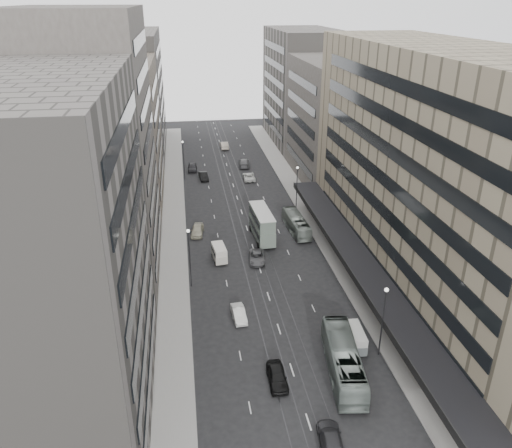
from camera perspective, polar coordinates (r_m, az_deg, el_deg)
ground at (r=58.09m, az=2.83°, el=-12.48°), size 220.00×220.00×0.00m
sidewalk_right at (r=92.51m, az=5.64°, el=2.24°), size 4.00×125.00×0.15m
sidewalk_left at (r=89.96m, az=-9.38°, el=1.35°), size 4.00×125.00×0.15m
department_store at (r=64.97m, az=20.65°, el=4.99°), size 19.20×60.00×30.00m
building_right_mid at (r=104.83m, az=9.14°, el=11.55°), size 15.00×28.00×24.00m
building_right_far at (r=132.84m, az=5.30°, el=15.32°), size 15.00×32.00×28.00m
building_left_a at (r=43.99m, az=-23.18°, el=-4.56°), size 15.00×28.00×30.00m
building_left_b at (r=67.90m, az=-18.45°, el=7.93°), size 15.00×26.00×34.00m
building_left_c at (r=94.87m, az=-15.72°, el=9.91°), size 15.00×28.00×25.00m
building_left_d at (r=126.72m, az=-14.25°, el=14.26°), size 15.00×38.00×28.00m
lamp_right_near at (r=53.77m, az=14.37°, el=-9.92°), size 0.44×0.44×8.32m
lamp_right_far at (r=87.89m, az=4.70°, el=4.64°), size 0.44×0.44×8.32m
lamp_left_near at (r=64.64m, az=-7.64°, el=-3.10°), size 0.44×0.44×8.32m
lamp_left_far at (r=104.72m, az=-8.30°, el=7.74°), size 0.44×0.44×8.32m
bus_near at (r=52.72m, az=9.95°, el=-15.04°), size 4.33×12.17×3.32m
bus_far at (r=81.30m, az=4.63°, el=0.04°), size 2.87×10.03×2.76m
double_decker at (r=78.02m, az=0.68°, el=0.02°), size 3.12×8.95×4.83m
vw_microbus at (r=56.53m, az=11.20°, el=-12.60°), size 2.11×4.26×2.25m
panel_van at (r=72.28m, az=-4.22°, el=-3.29°), size 2.19×3.93×2.37m
sedan_0 at (r=51.57m, az=2.43°, el=-16.99°), size 1.88×4.50×1.52m
sedan_1 at (r=60.17m, az=-1.97°, el=-10.21°), size 1.70×4.16×1.34m
sedan_2 at (r=72.25m, az=0.10°, el=-3.81°), size 2.75×4.98×1.32m
sedan_3 at (r=46.52m, az=8.54°, el=-23.17°), size 2.56×5.08×1.42m
sedan_4 at (r=80.77m, az=-6.71°, el=-0.69°), size 2.48×4.83×1.57m
sedan_5 at (r=105.57m, az=-6.02°, el=5.47°), size 2.05×4.78×1.53m
sedan_6 at (r=104.90m, az=-0.81°, el=5.45°), size 2.59×5.24×1.43m
sedan_7 at (r=113.56m, az=-1.36°, el=7.02°), size 3.18×6.16×1.71m
sedan_8 at (r=111.31m, az=-7.27°, el=6.45°), size 2.24×5.03×1.68m
sedan_9 at (r=127.96m, az=-3.65°, el=8.99°), size 1.87×5.25×1.72m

